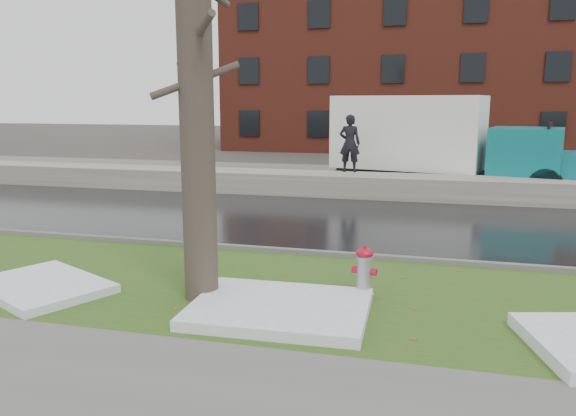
% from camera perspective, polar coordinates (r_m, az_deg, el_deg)
% --- Properties ---
extents(ground, '(120.00, 120.00, 0.00)m').
position_cam_1_polar(ground, '(10.67, 1.50, -6.40)').
color(ground, '#47423D').
rests_on(ground, ground).
extents(verge, '(60.00, 4.50, 0.04)m').
position_cam_1_polar(verge, '(9.51, -0.22, -8.44)').
color(verge, '#2F501A').
rests_on(verge, ground).
extents(sidewalk, '(60.00, 3.00, 0.05)m').
position_cam_1_polar(sidewalk, '(6.27, -9.51, -19.28)').
color(sidewalk, slate).
rests_on(sidewalk, ground).
extents(road, '(60.00, 7.00, 0.03)m').
position_cam_1_polar(road, '(14.95, 5.40, -1.38)').
color(road, black).
rests_on(road, ground).
extents(parking_lot, '(60.00, 9.00, 0.03)m').
position_cam_1_polar(parking_lot, '(23.26, 8.77, 2.91)').
color(parking_lot, slate).
rests_on(parking_lot, ground).
extents(curb, '(60.00, 0.15, 0.14)m').
position_cam_1_polar(curb, '(11.59, 2.62, -4.65)').
color(curb, slate).
rests_on(curb, ground).
extents(snowbank, '(60.00, 1.60, 0.75)m').
position_cam_1_polar(snowbank, '(18.98, 7.46, 2.28)').
color(snowbank, '#A8A399').
rests_on(snowbank, ground).
extents(brick_building, '(26.00, 12.00, 10.00)m').
position_cam_1_polar(brick_building, '(39.98, 14.50, 13.11)').
color(brick_building, maroon).
rests_on(brick_building, ground).
extents(bg_tree_left, '(1.40, 1.62, 6.50)m').
position_cam_1_polar(bg_tree_left, '(34.98, -9.75, 10.93)').
color(bg_tree_left, brown).
rests_on(bg_tree_left, ground).
extents(bg_tree_center, '(1.40, 1.62, 6.50)m').
position_cam_1_polar(bg_tree_center, '(36.88, 1.58, 11.07)').
color(bg_tree_center, brown).
rests_on(bg_tree_center, ground).
extents(fire_hydrant, '(0.42, 0.38, 0.85)m').
position_cam_1_polar(fire_hydrant, '(9.13, 7.77, -6.24)').
color(fire_hydrant, '#999BA1').
rests_on(fire_hydrant, verge).
extents(tree, '(1.18, 1.39, 6.66)m').
position_cam_1_polar(tree, '(8.74, -9.35, 12.22)').
color(tree, brown).
rests_on(tree, verge).
extents(box_truck, '(10.17, 4.10, 3.36)m').
position_cam_1_polar(box_truck, '(20.98, 14.93, 6.67)').
color(box_truck, black).
rests_on(box_truck, ground).
extents(worker, '(0.72, 0.48, 1.97)m').
position_cam_1_polar(worker, '(19.49, 6.28, 6.55)').
color(worker, black).
rests_on(worker, snowbank).
extents(snow_patch_near, '(2.65, 2.07, 0.16)m').
position_cam_1_polar(snow_patch_near, '(8.48, -0.86, -10.17)').
color(snow_patch_near, white).
rests_on(snow_patch_near, verge).
extents(snow_patch_far, '(2.68, 2.41, 0.14)m').
position_cam_1_polar(snow_patch_far, '(10.34, -23.72, -7.27)').
color(snow_patch_far, white).
rests_on(snow_patch_far, verge).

